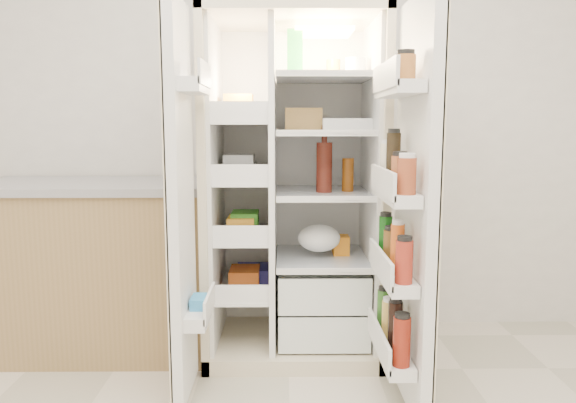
{
  "coord_description": "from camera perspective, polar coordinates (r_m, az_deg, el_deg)",
  "views": [
    {
      "loc": [
        -0.03,
        -1.3,
        1.24
      ],
      "look_at": [
        -0.0,
        1.25,
        0.88
      ],
      "focal_mm": 34.0,
      "sensor_mm": 36.0,
      "label": 1
    }
  ],
  "objects": [
    {
      "name": "freezer_door",
      "position": [
        2.42,
        -11.08,
        -0.39
      ],
      "size": [
        0.15,
        0.4,
        1.72
      ],
      "color": "white",
      "rests_on": "floor"
    },
    {
      "name": "wall_back",
      "position": [
        3.3,
        -0.07,
        9.96
      ],
      "size": [
        4.0,
        0.02,
        2.7
      ],
      "primitive_type": "cube",
      "color": "beige",
      "rests_on": "floor"
    },
    {
      "name": "refrigerator",
      "position": [
        3.0,
        0.86,
        -1.46
      ],
      "size": [
        0.92,
        0.7,
        1.8
      ],
      "color": "beige",
      "rests_on": "floor"
    },
    {
      "name": "kitchen_counter",
      "position": [
        3.21,
        -19.34,
        -6.33
      ],
      "size": [
        1.29,
        0.68,
        0.93
      ],
      "color": "olive",
      "rests_on": "floor"
    },
    {
      "name": "fridge_door",
      "position": [
        2.35,
        12.72,
        -1.2
      ],
      "size": [
        0.17,
        0.58,
        1.72
      ],
      "color": "white",
      "rests_on": "floor"
    }
  ]
}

